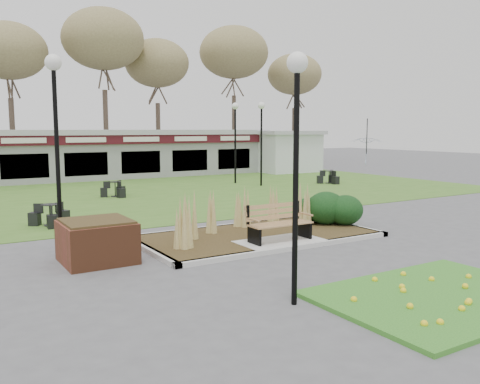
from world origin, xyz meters
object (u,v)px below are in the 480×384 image
brick_planter (97,241)px  lamp_post_far_right (235,125)px  patio_umbrella (366,151)px  park_bench (278,222)px  food_pavilion (80,154)px  lamp_post_mid_right (261,125)px  bistro_set_a (50,218)px  lamp_post_near_left (55,109)px  bistro_set_d (329,179)px  service_hut (287,151)px  bistro_set_c (115,192)px  lamp_post_near_right (297,123)px

brick_planter → lamp_post_far_right: (11.07, 12.48, 2.69)m
patio_umbrella → park_bench: bearing=-141.4°
food_pavilion → lamp_post_mid_right: bearing=-49.0°
bistro_set_a → lamp_post_far_right: bearing=34.3°
lamp_post_near_left → bistro_set_d: size_ratio=3.64×
lamp_post_near_left → bistro_set_a: size_ratio=3.80×
service_hut → bistro_set_c: (-14.16, -6.59, -1.21)m
brick_planter → food_pavilion: size_ratio=0.06×
lamp_post_near_left → lamp_post_near_right: (2.46, -6.16, -0.39)m
service_hut → lamp_post_near_right: lamp_post_near_right is taller
lamp_post_near_right → lamp_post_mid_right: (9.53, 15.21, 0.11)m
bistro_set_a → patio_umbrella: patio_umbrella is taller
brick_planter → lamp_post_mid_right: bearing=42.8°
lamp_post_mid_right → patio_umbrella: 9.06m
park_bench → lamp_post_far_right: (6.67, 13.24, 2.58)m
lamp_post_near_right → bistro_set_a: bearing=102.5°
food_pavilion → lamp_post_near_right: size_ratio=5.91×
lamp_post_mid_right → bistro_set_a: size_ratio=3.49×
brick_planter → lamp_post_near_right: (2.04, -4.50, 2.56)m
brick_planter → bistro_set_d: brick_planter is taller
lamp_post_mid_right → bistro_set_a: lamp_post_mid_right is taller
brick_planter → bistro_set_c: bearing=70.2°
lamp_post_near_left → lamp_post_far_right: size_ratio=1.08×
food_pavilion → park_bench: bearing=-90.0°
bistro_set_a → park_bench: bearing=-51.9°
brick_planter → lamp_post_near_right: size_ratio=0.36×
bistro_set_a → bistro_set_d: bearing=17.3°
service_hut → patio_umbrella: bearing=-63.4°
park_bench → service_hut: (13.50, 17.75, 0.86)m
bistro_set_a → bistro_set_d: size_ratio=0.96×
park_bench → lamp_post_far_right: lamp_post_far_right is taller
brick_planter → lamp_post_near_left: (-0.42, 1.66, 2.95)m
park_bench → bistro_set_d: size_ratio=1.32×
lamp_post_mid_right → bistro_set_d: (3.76, -1.00, -2.89)m
lamp_post_near_right → bistro_set_a: 10.04m
food_pavilion → service_hut: 13.64m
food_pavilion → lamp_post_near_right: 23.63m
lamp_post_near_right → patio_umbrella: 24.73m
lamp_post_near_right → bistro_set_a: size_ratio=3.37×
brick_planter → bistro_set_c: 11.07m
lamp_post_mid_right → patio_umbrella: (8.83, 1.29, -1.56)m
park_bench → patio_umbrella: size_ratio=0.66×
lamp_post_near_right → patio_umbrella: lamp_post_near_right is taller
bistro_set_c → bistro_set_d: (11.59, -0.70, 0.01)m
food_pavilion → patio_umbrella: bearing=-23.5°
bistro_set_d → lamp_post_far_right: bearing=147.0°
lamp_post_near_right → lamp_post_far_right: size_ratio=0.96×
park_bench → lamp_post_near_left: lamp_post_near_left is taller
lamp_post_far_right → patio_umbrella: (9.33, -0.48, -1.59)m
park_bench → food_pavilion: (0.00, 19.71, 0.89)m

